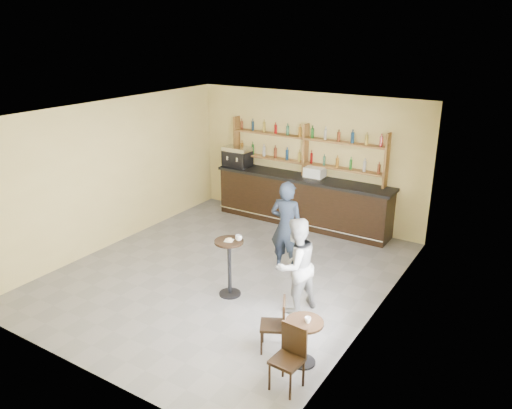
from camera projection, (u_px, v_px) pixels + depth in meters
The scene contains 23 objects.
floor at pixel (226, 273), 9.94m from camera, with size 7.00×7.00×0.00m, color slate.
ceiling at pixel (223, 112), 8.86m from camera, with size 7.00×7.00×0.00m, color white.
wall_back at pixel (308, 158), 12.19m from camera, with size 7.00×7.00×0.00m, color #DDCA7D.
wall_front at pixel (71, 270), 6.61m from camera, with size 7.00×7.00×0.00m, color #DDCA7D.
wall_left at pixel (113, 174), 10.90m from camera, with size 7.00×7.00×0.00m, color #DDCA7D.
wall_right at pixel (379, 230), 7.90m from camera, with size 7.00×7.00×0.00m, color #DDCA7D.
window_pane at pixel (350, 251), 6.91m from camera, with size 2.00×2.00×0.00m, color white.
window_frame at pixel (350, 251), 6.92m from camera, with size 0.04×1.70×2.10m, color black, non-canonical shape.
shelf_unit at pixel (305, 151), 12.02m from camera, with size 4.00×0.26×1.40m, color brown, non-canonical shape.
liquor_bottles at pixel (306, 144), 11.96m from camera, with size 3.68×0.10×1.00m, color #8C5919, non-canonical shape.
bar_counter at pixel (302, 201), 12.22m from camera, with size 4.51×0.88×1.22m, color black, non-canonical shape.
espresso_machine at pixel (237, 156), 12.88m from camera, with size 0.70×0.45×0.50m, color black, non-canonical shape.
pastry_case at pixel (315, 173), 11.81m from camera, with size 0.47×0.38×0.28m, color silver, non-canonical shape.
pedestal_table at pixel (229, 268), 8.98m from camera, with size 0.52×0.52×1.08m, color black, non-canonical shape.
napkin at pixel (229, 241), 8.79m from camera, with size 0.16×0.16×0.00m, color white.
donut at pixel (229, 240), 8.77m from camera, with size 0.12×0.12×0.04m, color tan.
cup_pedestal at pixel (239, 238), 8.79m from camera, with size 0.12×0.12×0.10m, color white.
man_main at pixel (287, 227), 9.76m from camera, with size 0.68×0.45×1.87m, color black.
cafe_table at pixel (304, 342), 7.18m from camera, with size 0.55×0.55×0.70m, color black, non-canonical shape.
cup_cafe at pixel (308, 320), 7.02m from camera, with size 0.09×0.09×0.08m, color white.
chair_west at pixel (273, 325), 7.47m from camera, with size 0.37×0.37×0.85m, color black, non-canonical shape.
chair_south at pixel (287, 360), 6.64m from camera, with size 0.39×0.39×0.90m, color black, non-canonical shape.
patron_second at pixel (295, 265), 8.41m from camera, with size 0.82×0.64×1.68m, color gray.
Camera 1 is at (5.23, -7.22, 4.64)m, focal length 35.00 mm.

